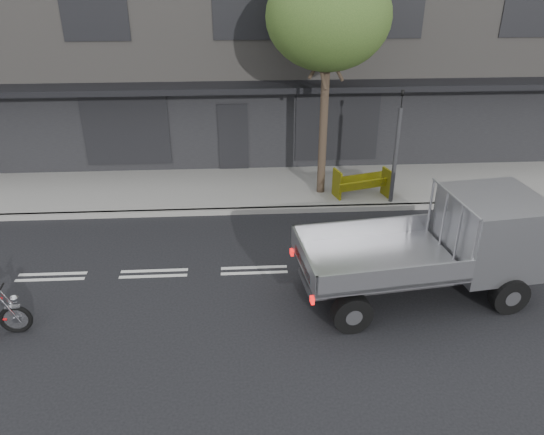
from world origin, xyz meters
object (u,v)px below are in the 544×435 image
Objects in this scene: street_tree at (328,17)px; traffic_light_pole at (396,154)px; construction_barrier at (364,186)px; flatbed_ute at (471,237)px.

street_tree is 1.93× the size of traffic_light_pole.
street_tree is at bearing 149.35° from construction_barrier.
street_tree reaches higher than construction_barrier.
traffic_light_pole reaches higher than flatbed_ute.
street_tree reaches higher than traffic_light_pole.
street_tree is 4.23m from traffic_light_pole.
street_tree is 1.26× the size of flatbed_ute.
flatbed_ute is (2.49, -5.27, -3.92)m from street_tree.
flatbed_ute is at bearing -83.66° from traffic_light_pole.
street_tree is at bearing 156.97° from traffic_light_pole.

